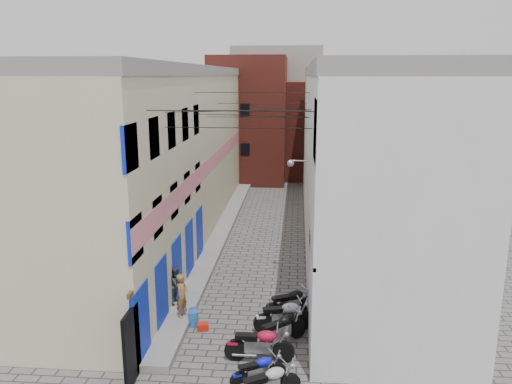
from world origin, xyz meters
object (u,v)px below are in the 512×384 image
(motorcycle_c, at_px, (258,369))
(water_jug_far, at_px, (193,315))
(motorcycle_g, at_px, (290,301))
(red_crate, at_px, (203,327))
(water_jug_near, at_px, (193,319))
(motorcycle_e, at_px, (281,328))
(motorcycle_b, at_px, (268,382))
(motorcycle_f, at_px, (284,314))
(person_a, at_px, (182,295))
(motorcycle_d, at_px, (259,342))
(person_b, at_px, (177,285))

(motorcycle_c, bearing_deg, water_jug_far, -171.48)
(motorcycle_g, relative_size, water_jug_far, 4.15)
(motorcycle_g, distance_m, water_jug_far, 3.50)
(red_crate, bearing_deg, water_jug_near, 147.01)
(water_jug_near, bearing_deg, motorcycle_e, -17.43)
(motorcycle_e, bearing_deg, motorcycle_b, -46.23)
(motorcycle_b, relative_size, motorcycle_f, 0.94)
(motorcycle_c, height_order, motorcycle_e, motorcycle_e)
(motorcycle_f, bearing_deg, person_a, -108.31)
(motorcycle_c, bearing_deg, motorcycle_e, 137.61)
(motorcycle_f, height_order, red_crate, motorcycle_f)
(motorcycle_d, xyz_separation_m, motorcycle_f, (0.68, 1.94, -0.01))
(motorcycle_c, xyz_separation_m, motorcycle_g, (0.82, 4.19, 0.10))
(motorcycle_c, xyz_separation_m, person_a, (-2.95, 3.40, 0.54))
(water_jug_near, bearing_deg, motorcycle_d, -38.97)
(motorcycle_b, xyz_separation_m, motorcycle_g, (0.51, 4.91, 0.02))
(person_a, distance_m, person_b, 1.14)
(motorcycle_d, bearing_deg, motorcycle_f, 159.94)
(motorcycle_g, relative_size, water_jug_near, 3.74)
(motorcycle_d, height_order, motorcycle_e, motorcycle_d)
(motorcycle_b, bearing_deg, water_jug_near, -174.63)
(water_jug_near, bearing_deg, water_jug_far, 101.50)
(motorcycle_e, xyz_separation_m, motorcycle_f, (0.05, 0.92, 0.01))
(motorcycle_b, xyz_separation_m, person_b, (-3.70, 5.16, 0.37))
(motorcycle_f, height_order, person_a, person_a)
(motorcycle_c, height_order, water_jug_near, motorcycle_c)
(person_b, relative_size, red_crate, 3.56)
(red_crate, bearing_deg, person_a, 149.86)
(water_jug_far, bearing_deg, water_jug_near, -78.50)
(motorcycle_c, height_order, person_b, person_b)
(motorcycle_c, distance_m, motorcycle_e, 2.28)
(motorcycle_c, distance_m, water_jug_near, 4.07)
(motorcycle_f, xyz_separation_m, motorcycle_g, (0.20, 1.06, -0.02))
(motorcycle_b, xyz_separation_m, motorcycle_d, (-0.38, 1.90, 0.05))
(water_jug_near, xyz_separation_m, red_crate, (0.38, -0.25, -0.15))
(motorcycle_b, height_order, person_b, person_b)
(motorcycle_b, relative_size, person_a, 1.26)
(motorcycle_b, height_order, motorcycle_c, motorcycle_b)
(motorcycle_d, bearing_deg, motorcycle_b, 10.47)
(motorcycle_b, height_order, water_jug_far, motorcycle_b)
(person_a, bearing_deg, motorcycle_c, -126.00)
(water_jug_far, bearing_deg, motorcycle_e, -22.14)
(motorcycle_g, bearing_deg, motorcycle_c, -37.34)
(motorcycle_c, height_order, water_jug_far, motorcycle_c)
(motorcycle_g, xyz_separation_m, person_b, (-4.21, 0.25, 0.36))
(motorcycle_f, bearing_deg, water_jug_far, -110.48)
(motorcycle_f, distance_m, water_jug_far, 3.25)
(motorcycle_g, xyz_separation_m, person_a, (-3.77, -0.79, 0.44))
(motorcycle_b, height_order, motorcycle_f, motorcycle_f)
(motorcycle_e, bearing_deg, motorcycle_g, 131.28)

